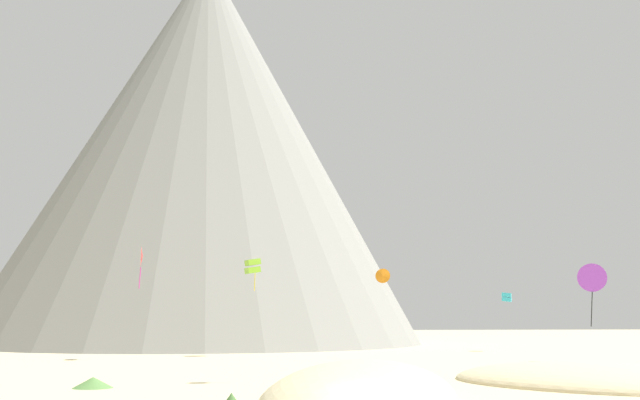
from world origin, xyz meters
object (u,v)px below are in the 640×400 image
at_px(bush_far_right, 414,374).
at_px(kite_violet_low, 592,278).
at_px(kite_red_low, 142,257).
at_px(kite_orange_low, 383,276).
at_px(rock_massif, 201,154).
at_px(kite_cyan_low, 507,297).
at_px(kite_lime_low, 253,266).
at_px(bush_far_left, 93,382).

distance_m(bush_far_right, kite_violet_low, 27.52).
bearing_deg(kite_red_low, kite_orange_low, -96.37).
relative_size(bush_far_right, rock_massif, 0.04).
bearing_deg(kite_cyan_low, kite_lime_low, 128.51).
height_order(kite_red_low, kite_lime_low, kite_red_low).
distance_m(bush_far_right, rock_massif, 74.27).
bearing_deg(kite_cyan_low, kite_orange_low, 150.03).
bearing_deg(rock_massif, bush_far_right, -75.91).
height_order(bush_far_left, rock_massif, rock_massif).
bearing_deg(bush_far_left, kite_orange_low, 51.58).
relative_size(kite_red_low, kite_lime_low, 1.21).
bearing_deg(kite_orange_low, kite_violet_low, -5.24).
bearing_deg(kite_lime_low, rock_massif, -6.50).
height_order(kite_violet_low, kite_red_low, kite_red_low).
bearing_deg(kite_cyan_low, bush_far_right, 175.73).
bearing_deg(kite_lime_low, bush_far_left, 146.20).
bearing_deg(bush_far_right, rock_massif, 104.09).
xyz_separation_m(kite_violet_low, kite_red_low, (-40.99, 7.82, 2.13)).
height_order(rock_massif, kite_cyan_low, rock_massif).
distance_m(bush_far_right, kite_lime_low, 32.08).
relative_size(rock_massif, kite_lime_low, 21.43).
distance_m(kite_red_low, kite_orange_low, 23.38).
distance_m(rock_massif, kite_red_low, 46.60).
relative_size(bush_far_left, kite_orange_low, 1.45).
xyz_separation_m(kite_lime_low, kite_cyan_low, (30.03, 7.12, -2.88)).
relative_size(kite_violet_low, kite_lime_low, 1.70).
xyz_separation_m(rock_massif, kite_red_low, (-3.43, -42.10, -19.67)).
relative_size(rock_massif, kite_orange_low, 46.51).
xyz_separation_m(rock_massif, kite_violet_low, (37.56, -49.93, -21.80)).
relative_size(kite_violet_low, kite_orange_low, 3.70).
bearing_deg(kite_lime_low, bush_far_right, -179.74).
bearing_deg(kite_red_low, kite_violet_low, -107.52).
relative_size(kite_violet_low, kite_cyan_low, 3.92).
bearing_deg(kite_violet_low, bush_far_left, 50.30).
distance_m(rock_massif, kite_cyan_low, 53.00).
bearing_deg(kite_cyan_low, kite_violet_low, -153.96).
xyz_separation_m(kite_red_low, kite_cyan_low, (40.69, 12.24, -3.32)).
bearing_deg(rock_massif, kite_red_low, -94.66).
bearing_deg(kite_red_low, rock_massif, -11.37).
bearing_deg(kite_lime_low, kite_cyan_low, -94.21).
bearing_deg(rock_massif, kite_cyan_low, -38.72).
bearing_deg(bush_far_left, kite_violet_low, 26.77).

